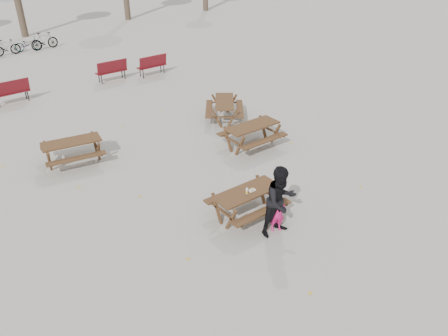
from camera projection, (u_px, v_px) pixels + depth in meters
ground at (246, 215)px, 11.63m from camera, size 80.00×80.00×0.00m
main_picnic_table at (247, 197)px, 11.34m from camera, size 1.80×1.45×0.78m
food_tray at (252, 190)px, 11.24m from camera, size 0.18×0.11×0.03m
bread_roll at (252, 189)px, 11.22m from camera, size 0.14×0.06×0.05m
soda_bottle at (247, 191)px, 11.10m from camera, size 0.07×0.07×0.17m
child at (277, 213)px, 10.84m from camera, size 0.45×0.39×1.04m
adult at (281, 201)px, 10.56m from camera, size 0.95×0.76×1.87m
picnic_table_east at (252, 136)px, 14.92m from camera, size 1.92×1.55×0.82m
picnic_table_north at (73, 152)px, 13.94m from camera, size 2.02×1.73×0.78m
picnic_table_far at (224, 110)px, 16.97m from camera, size 2.23×2.31×0.77m
park_bench_row at (60, 82)px, 19.55m from camera, size 11.10×0.91×1.03m
fallen_leaves at (208, 172)px, 13.62m from camera, size 11.00×11.00×0.01m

